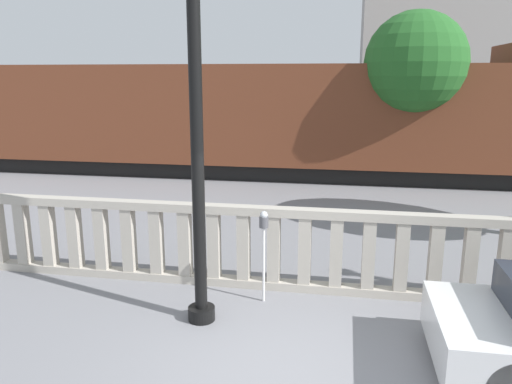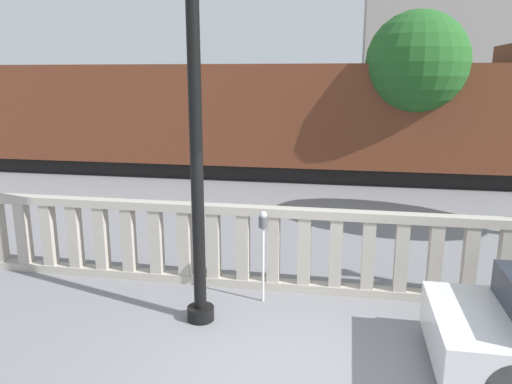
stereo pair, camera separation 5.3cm
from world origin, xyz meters
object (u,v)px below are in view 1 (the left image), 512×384
Objects in this scene: lamppost at (196,116)px; parking_meter at (264,232)px; train_near at (267,118)px; tree_left at (416,63)px; train_far at (308,98)px.

parking_meter is (0.79, 0.78, -1.82)m from lamppost.
parking_meter is 10.41m from train_near.
lamppost is 10.74m from tree_left.
lamppost reaches higher than train_near.
train_near is (-1.58, 10.25, 0.88)m from parking_meter.
lamppost reaches higher than parking_meter.
tree_left is (3.98, 9.93, 0.89)m from lamppost.
train_near is at bearing 94.07° from lamppost.
train_far is (-0.71, 28.12, -0.99)m from lamppost.
tree_left is (3.19, 9.15, 2.71)m from parking_meter.
tree_left is at bearing -13.01° from train_near.
lamppost is 1.07× the size of tree_left.
parking_meter is 0.08× the size of train_far.
train_near is 17.09m from train_far.
train_near reaches higher than train_far.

